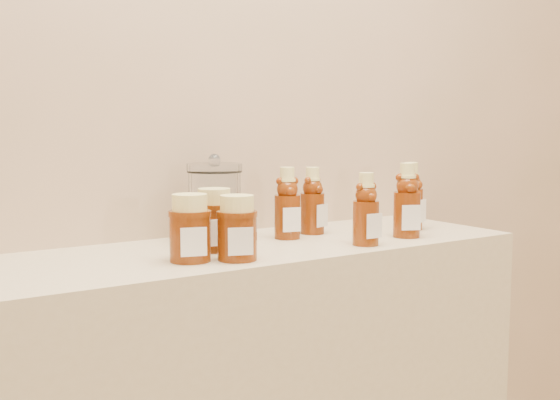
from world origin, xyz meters
TOP-DOWN VIEW (x-y plane):
  - wall_back at (0.00, 1.75)m, footprint 3.50×0.02m
  - bear_bottle_back_left at (0.10, 1.59)m, footprint 0.08×0.08m
  - bear_bottle_back_mid at (0.19, 1.61)m, footprint 0.08×0.08m
  - bear_bottle_back_right at (0.43, 1.53)m, footprint 0.08×0.08m
  - bear_bottle_front_left at (0.19, 1.42)m, footprint 0.06×0.06m
  - bear_bottle_front_right at (0.34, 1.45)m, footprint 0.09×0.09m
  - honey_jar_left at (-0.21, 1.47)m, footprint 0.10×0.10m
  - honey_jar_back at (-0.12, 1.54)m, footprint 0.09×0.09m
  - honey_jar_front at (-0.13, 1.43)m, footprint 0.10×0.10m
  - glass_canister at (-0.06, 1.65)m, footprint 0.16×0.16m

SIDE VIEW (x-z plane):
  - honey_jar_front at x=-0.13m, z-range 0.90..1.03m
  - honey_jar_left at x=-0.21m, z-range 0.90..1.03m
  - honey_jar_back at x=-0.12m, z-range 0.90..1.03m
  - bear_bottle_front_left at x=0.19m, z-range 0.90..1.08m
  - bear_bottle_back_mid at x=0.19m, z-range 0.90..1.08m
  - bear_bottle_back_left at x=0.10m, z-range 0.90..1.09m
  - bear_bottle_back_right at x=0.43m, z-range 0.90..1.09m
  - glass_canister at x=-0.06m, z-range 0.90..1.09m
  - bear_bottle_front_right at x=0.34m, z-range 0.90..1.10m
  - wall_back at x=0.00m, z-range 0.00..2.70m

